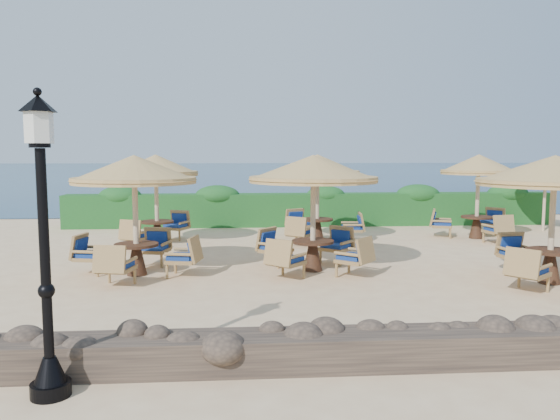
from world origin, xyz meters
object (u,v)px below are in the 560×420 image
Objects in this scene: extra_parasol at (546,168)px; lamp_post at (45,259)px; cafe_set_2 at (554,188)px; cafe_set_3 at (156,179)px; cafe_set_5 at (478,182)px; cafe_set_0 at (135,194)px; cafe_set_1 at (313,190)px; cafe_set_4 at (317,181)px.

lamp_post is at bearing -136.40° from extra_parasol.
cafe_set_2 is (8.51, 4.66, 0.42)m from lamp_post.
cafe_set_2 is at bearing -119.11° from extra_parasol.
cafe_set_3 and cafe_set_5 have the same top height.
cafe_set_0 is at bearing -87.93° from cafe_set_3.
extra_parasol is at bearing 33.16° from cafe_set_1.
cafe_set_0 and cafe_set_5 have the same top height.
cafe_set_5 is (9.58, 10.58, 0.23)m from lamp_post.
cafe_set_4 is (4.78, 0.22, -0.09)m from cafe_set_3.
lamp_post is at bearing -88.21° from cafe_set_3.
cafe_set_1 is at bearing 2.33° from cafe_set_0.
extra_parasol is 0.87× the size of cafe_set_4.
cafe_set_1 is 1.08× the size of cafe_set_5.
cafe_set_4 is at bearing 125.49° from cafe_set_2.
cafe_set_4 is at bearing -177.21° from cafe_set_5.
cafe_set_4 is (4.63, 4.26, 0.05)m from cafe_set_0.
cafe_set_2 and cafe_set_5 have the same top height.
cafe_set_3 is at bearing 136.53° from cafe_set_1.
cafe_set_3 is 1.04× the size of cafe_set_5.
cafe_set_0 is 0.98× the size of cafe_set_1.
cafe_set_4 and cafe_set_5 have the same top height.
extra_parasol is 0.83× the size of cafe_set_0.
cafe_set_1 is 1.07× the size of cafe_set_4.
extra_parasol is at bearing 11.56° from cafe_set_4.
extra_parasol is 14.08m from cafe_set_0.
cafe_set_2 is at bearing 28.68° from lamp_post.
cafe_set_1 is (3.95, 0.16, 0.06)m from cafe_set_0.
cafe_set_4 is at bearing 42.61° from cafe_set_0.
cafe_set_1 is at bearing -99.46° from cafe_set_4.
lamp_post reaches higher than cafe_set_3.
cafe_set_0 is 1.05× the size of cafe_set_5.
lamp_post is 1.38× the size of extra_parasol.
cafe_set_5 is (9.75, 4.51, -0.02)m from cafe_set_0.
cafe_set_5 is at bearing 79.78° from cafe_set_2.
cafe_set_3 is at bearing 148.26° from cafe_set_2.
cafe_set_2 and cafe_set_4 have the same top height.
cafe_set_2 reaches higher than extra_parasol.
cafe_set_5 is at bearing 2.71° from cafe_set_3.
cafe_set_0 is 1.04× the size of cafe_set_4.
cafe_set_0 is 4.05m from cafe_set_3.
cafe_set_3 is 4.78m from cafe_set_4.
extra_parasol is 8.31m from cafe_set_4.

